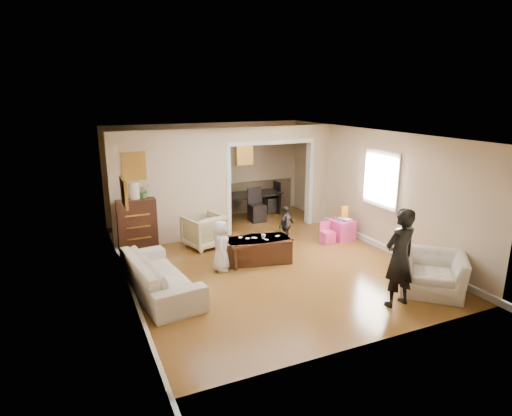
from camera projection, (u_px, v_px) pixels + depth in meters
name	position (u px, v px, depth m)	size (l,w,h in m)	color
floor	(260.00, 258.00, 8.98)	(7.00, 7.00, 0.00)	olive
partition_left	(172.00, 187.00, 9.69)	(2.75, 0.18, 2.60)	#C3AB8F
partition_right	(317.00, 174.00, 11.21)	(0.55, 0.18, 2.60)	#C3AB8F
partition_header	(271.00, 133.00, 10.38)	(2.22, 0.18, 0.35)	#C3AB8F
window_pane	(381.00, 179.00, 9.30)	(0.03, 0.95, 1.10)	white
framed_art_partition	(134.00, 166.00, 9.14)	(0.45, 0.03, 0.55)	brown
framed_art_sofa_wall	(124.00, 193.00, 6.92)	(0.03, 0.55, 0.40)	brown
framed_art_alcove	(245.00, 154.00, 12.01)	(0.45, 0.03, 0.55)	brown
sofa	(159.00, 275.00, 7.37)	(2.24, 0.87, 0.65)	beige
armchair_back	(204.00, 231.00, 9.60)	(0.79, 0.81, 0.74)	#C3B787
armchair_front	(432.00, 273.00, 7.40)	(1.07, 0.94, 0.70)	beige
dresser	(137.00, 224.00, 9.42)	(0.84, 0.47, 1.15)	#32180F
table_lamp	(134.00, 191.00, 9.22)	(0.22, 0.22, 0.36)	#FAECCC
potted_plant	(144.00, 191.00, 9.30)	(0.28, 0.25, 0.31)	#497D37
coffee_table	(258.00, 250.00, 8.79)	(1.30, 0.65, 0.49)	#3D2013
coffee_cup	(263.00, 236.00, 8.71)	(0.09, 0.09, 0.09)	silver
play_table	(341.00, 230.00, 10.11)	(0.50, 0.50, 0.48)	#D6388F
cereal_box	(344.00, 212.00, 10.15)	(0.20, 0.07, 0.30)	yellow
cyan_cup	(340.00, 219.00, 9.96)	(0.08, 0.08, 0.08)	#2AC0D2
toy_block	(335.00, 218.00, 10.10)	(0.08, 0.06, 0.05)	red
play_bowl	(347.00, 220.00, 9.96)	(0.21, 0.21, 0.05)	white
dining_table	(248.00, 204.00, 12.10)	(1.84, 1.03, 0.65)	black
adult_person	(400.00, 258.00, 6.81)	(0.60, 0.39, 1.64)	black
child_kneel_a	(221.00, 246.00, 8.26)	(0.49, 0.32, 1.01)	silver
child_kneel_b	(221.00, 242.00, 8.74)	(0.40, 0.31, 0.82)	pink
child_toddler	(286.00, 225.00, 9.82)	(0.51, 0.21, 0.87)	black
craft_papers	(257.00, 238.00, 8.77)	(0.85, 0.45, 0.00)	white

